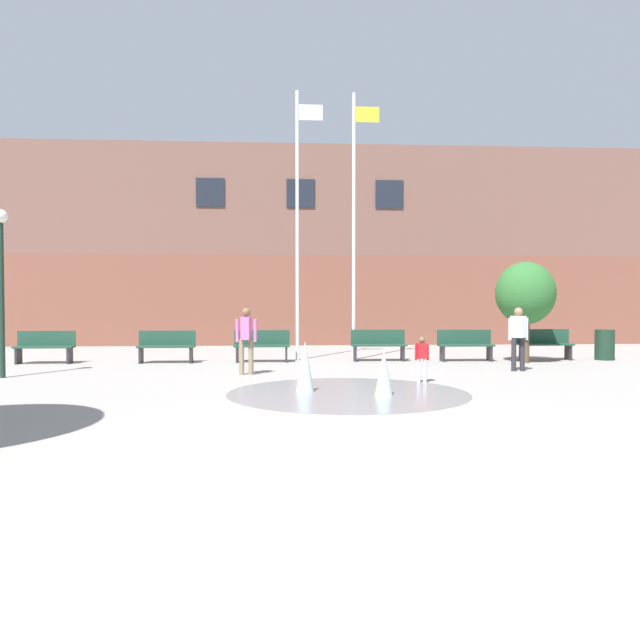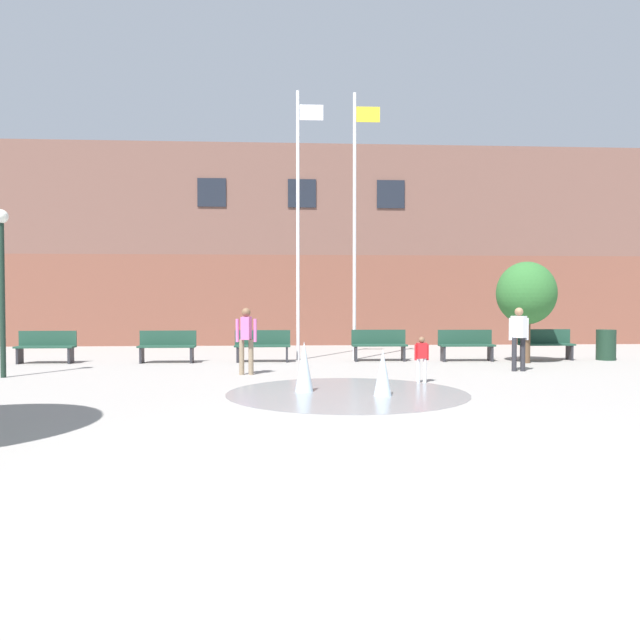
% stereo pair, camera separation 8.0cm
% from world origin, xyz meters
% --- Properties ---
extents(ground_plane, '(100.00, 100.00, 0.00)m').
position_xyz_m(ground_plane, '(0.00, 0.00, 0.00)').
color(ground_plane, gray).
extents(library_building, '(36.00, 6.05, 7.92)m').
position_xyz_m(library_building, '(0.00, 20.86, 3.96)').
color(library_building, brown).
rests_on(library_building, ground).
extents(splash_fountain, '(4.61, 4.61, 0.98)m').
position_xyz_m(splash_fountain, '(0.39, 5.07, 0.26)').
color(splash_fountain, gray).
rests_on(splash_fountain, ground).
extents(park_bench_far_left, '(1.60, 0.44, 0.91)m').
position_xyz_m(park_bench_far_left, '(-7.40, 11.25, 0.48)').
color(park_bench_far_left, '#28282D').
rests_on(park_bench_far_left, ground).
extents(park_bench_left_of_flagpoles, '(1.60, 0.44, 0.91)m').
position_xyz_m(park_bench_left_of_flagpoles, '(-4.02, 11.22, 0.48)').
color(park_bench_left_of_flagpoles, '#28282D').
rests_on(park_bench_left_of_flagpoles, ground).
extents(park_bench_under_left_flagpole, '(1.60, 0.44, 0.91)m').
position_xyz_m(park_bench_under_left_flagpole, '(-1.33, 11.30, 0.48)').
color(park_bench_under_left_flagpole, '#28282D').
rests_on(park_bench_under_left_flagpole, ground).
extents(park_bench_under_right_flagpole, '(1.60, 0.44, 0.91)m').
position_xyz_m(park_bench_under_right_flagpole, '(2.06, 11.39, 0.48)').
color(park_bench_under_right_flagpole, '#28282D').
rests_on(park_bench_under_right_flagpole, ground).
extents(park_bench_near_trashcan, '(1.60, 0.44, 0.91)m').
position_xyz_m(park_bench_near_trashcan, '(4.59, 11.20, 0.48)').
color(park_bench_near_trashcan, '#28282D').
rests_on(park_bench_near_trashcan, ground).
extents(park_bench_far_right, '(1.60, 0.44, 0.91)m').
position_xyz_m(park_bench_far_right, '(7.06, 11.41, 0.48)').
color(park_bench_far_right, '#28282D').
rests_on(park_bench_far_right, ground).
extents(adult_near_bench, '(0.50, 0.37, 1.59)m').
position_xyz_m(adult_near_bench, '(-1.61, 8.20, 0.93)').
color(adult_near_bench, '#89755B').
rests_on(adult_near_bench, ground).
extents(child_in_fountain, '(0.31, 0.16, 0.99)m').
position_xyz_m(child_in_fountain, '(2.24, 6.53, 0.58)').
color(child_in_fountain, silver).
rests_on(child_in_fountain, ground).
extents(teen_by_trashcan, '(0.50, 0.39, 1.59)m').
position_xyz_m(teen_by_trashcan, '(5.13, 8.54, 0.93)').
color(teen_by_trashcan, '#28282D').
rests_on(teen_by_trashcan, ground).
extents(flagpole_left, '(0.80, 0.10, 7.93)m').
position_xyz_m(flagpole_left, '(-0.27, 11.85, 4.21)').
color(flagpole_left, silver).
rests_on(flagpole_left, ground).
extents(flagpole_right, '(0.80, 0.10, 7.90)m').
position_xyz_m(flagpole_right, '(1.42, 11.85, 4.20)').
color(flagpole_right, silver).
rests_on(flagpole_right, ground).
extents(lamp_post_left_lane, '(0.32, 0.32, 3.84)m').
position_xyz_m(lamp_post_left_lane, '(-7.13, 7.97, 2.51)').
color(lamp_post_left_lane, '#192D23').
rests_on(lamp_post_left_lane, ground).
extents(trash_can, '(0.56, 0.56, 0.90)m').
position_xyz_m(trash_can, '(8.84, 11.30, 0.45)').
color(trash_can, '#193323').
rests_on(trash_can, ground).
extents(street_tree_near_building, '(1.66, 1.66, 2.86)m').
position_xyz_m(street_tree_near_building, '(6.12, 10.56, 1.96)').
color(street_tree_near_building, brown).
rests_on(street_tree_near_building, ground).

